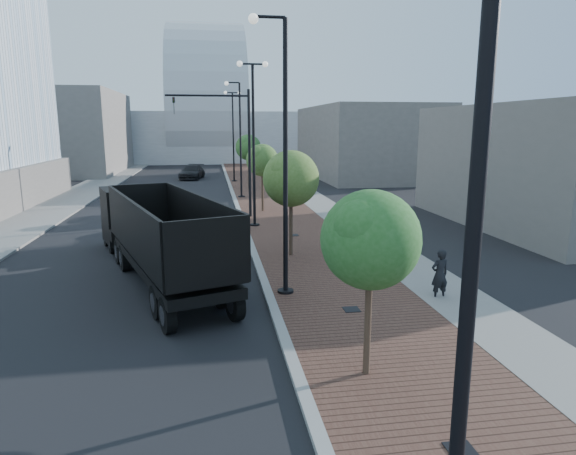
{
  "coord_description": "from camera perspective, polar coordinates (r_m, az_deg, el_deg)",
  "views": [
    {
      "loc": [
        -1.87,
        -6.29,
        5.79
      ],
      "look_at": [
        1.0,
        12.0,
        2.0
      ],
      "focal_mm": 30.95,
      "sensor_mm": 36.0,
      "label": 1
    }
  ],
  "objects": [
    {
      "name": "utility_cover_2",
      "position": [
        26.27,
        0.65,
        -0.87
      ],
      "size": [
        0.5,
        0.5,
        0.02
      ],
      "primitive_type": "cube",
      "color": "black",
      "rests_on": "sidewalk"
    },
    {
      "name": "streetlight_0",
      "position": [
        5.04,
        20.57,
        -0.28
      ],
      "size": [
        1.72,
        0.56,
        9.28
      ],
      "color": "black",
      "rests_on": "ground"
    },
    {
      "name": "west_sidewalk",
      "position": [
        47.96,
        -22.31,
        3.84
      ],
      "size": [
        4.0,
        140.0,
        0.12
      ],
      "primitive_type": "cube",
      "color": "slate",
      "rests_on": "ground"
    },
    {
      "name": "streetlight_4",
      "position": [
        52.36,
        -6.31,
        10.44
      ],
      "size": [
        1.72,
        0.56,
        9.28
      ],
      "color": "black",
      "rests_on": "ground"
    },
    {
      "name": "white_sedan",
      "position": [
        28.4,
        -11.4,
        1.27
      ],
      "size": [
        3.29,
        5.3,
        1.65
      ],
      "primitive_type": "imported",
      "rotation": [
        0.0,
        0.0,
        -0.33
      ],
      "color": "white",
      "rests_on": "ground"
    },
    {
      "name": "streetlight_2",
      "position": [
        28.42,
        -3.98,
        9.59
      ],
      "size": [
        1.72,
        0.56,
        9.28
      ],
      "color": "black",
      "rests_on": "ground"
    },
    {
      "name": "utility_cover_0",
      "position": [
        10.17,
        19.24,
        -22.97
      ],
      "size": [
        0.5,
        0.5,
        0.02
      ],
      "primitive_type": "cube",
      "color": "black",
      "rests_on": "sidewalk"
    },
    {
      "name": "pedestrian",
      "position": [
        17.53,
        17.02,
        -5.21
      ],
      "size": [
        0.7,
        0.52,
        1.77
      ],
      "primitive_type": "imported",
      "rotation": [
        0.0,
        0.0,
        3.31
      ],
      "color": "black",
      "rests_on": "ground"
    },
    {
      "name": "dump_truck",
      "position": [
        21.69,
        -15.97,
        -0.52
      ],
      "size": [
        6.54,
        13.41,
        3.36
      ],
      "rotation": [
        0.0,
        0.0,
        0.32
      ],
      "color": "black",
      "rests_on": "ground"
    },
    {
      "name": "traffic_mast",
      "position": [
        31.34,
        -6.13,
        10.03
      ],
      "size": [
        5.09,
        0.2,
        8.0
      ],
      "color": "black",
      "rests_on": "ground"
    },
    {
      "name": "tree_1",
      "position": [
        21.72,
        0.45,
        5.62
      ],
      "size": [
        2.49,
        2.46,
        4.78
      ],
      "color": "#382619",
      "rests_on": "ground"
    },
    {
      "name": "tree_3",
      "position": [
        45.49,
        -4.53,
        9.15
      ],
      "size": [
        2.37,
        2.31,
        5.07
      ],
      "color": "#382619",
      "rests_on": "ground"
    },
    {
      "name": "dark_car_mid",
      "position": [
        33.21,
        -16.94,
        2.06
      ],
      "size": [
        3.1,
        4.65,
        1.19
      ],
      "primitive_type": "imported",
      "rotation": [
        0.0,
        0.0,
        0.29
      ],
      "color": "black",
      "rests_on": "ground"
    },
    {
      "name": "concrete_strip",
      "position": [
        47.34,
        0.97,
        4.62
      ],
      "size": [
        2.4,
        140.0,
        0.13
      ],
      "primitive_type": "cube",
      "color": "slate",
      "rests_on": "ground"
    },
    {
      "name": "tree_0",
      "position": [
        11.18,
        9.65,
        -1.42
      ],
      "size": [
        2.31,
        2.24,
        4.44
      ],
      "color": "#382619",
      "rests_on": "ground"
    },
    {
      "name": "streetlight_3",
      "position": [
        40.39,
        -5.64,
        9.46
      ],
      "size": [
        1.44,
        0.56,
        9.21
      ],
      "color": "black",
      "rests_on": "ground"
    },
    {
      "name": "utility_cover_1",
      "position": [
        15.95,
        7.31,
        -9.31
      ],
      "size": [
        0.5,
        0.5,
        0.02
      ],
      "primitive_type": "cube",
      "color": "black",
      "rests_on": "sidewalk"
    },
    {
      "name": "commercial_block_e",
      "position": [
        33.03,
        28.28,
        6.23
      ],
      "size": [
        10.0,
        16.0,
        7.0
      ],
      "primitive_type": "cube",
      "color": "#635D59",
      "rests_on": "ground"
    },
    {
      "name": "convention_center",
      "position": [
        91.29,
        -9.18,
        11.56
      ],
      "size": [
        50.0,
        30.0,
        50.0
      ],
      "color": "#A4A9AE",
      "rests_on": "ground"
    },
    {
      "name": "tree_2",
      "position": [
        33.58,
        -2.91,
        7.71
      ],
      "size": [
        2.24,
        2.16,
        4.64
      ],
      "color": "#382619",
      "rests_on": "ground"
    },
    {
      "name": "sidewalk",
      "position": [
        46.95,
        -2.28,
        4.55
      ],
      "size": [
        7.0,
        140.0,
        0.12
      ],
      "primitive_type": "cube",
      "color": "#4C2D23",
      "rests_on": "ground"
    },
    {
      "name": "curb",
      "position": [
        46.68,
        -6.57,
        4.46
      ],
      "size": [
        0.3,
        140.0,
        0.14
      ],
      "primitive_type": "cube",
      "color": "gray",
      "rests_on": "ground"
    },
    {
      "name": "commercial_block_ne",
      "position": [
        59.09,
        8.83,
        9.7
      ],
      "size": [
        12.0,
        22.0,
        8.0
      ],
      "primitive_type": "cube",
      "color": "#5F5A55",
      "rests_on": "ground"
    },
    {
      "name": "commercial_block_nw",
      "position": [
        68.73,
        -24.59,
        9.89
      ],
      "size": [
        14.0,
        20.0,
        10.0
      ],
      "primitive_type": "cube",
      "color": "slate",
      "rests_on": "ground"
    },
    {
      "name": "dark_car_far",
      "position": [
        56.78,
        -10.96,
        6.28
      ],
      "size": [
        3.05,
        5.56,
        1.53
      ],
      "primitive_type": "imported",
      "rotation": [
        0.0,
        0.0,
        -0.18
      ],
      "color": "black",
      "rests_on": "ground"
    },
    {
      "name": "streetlight_1",
      "position": [
        16.52,
        -0.69,
        6.54
      ],
      "size": [
        1.44,
        0.56,
        9.21
      ],
      "color": "black",
      "rests_on": "ground"
    }
  ]
}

